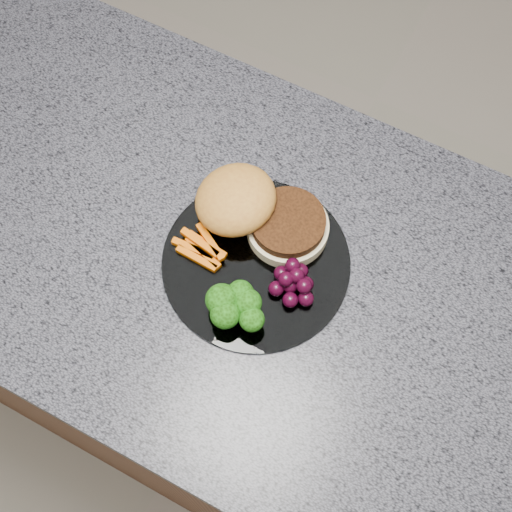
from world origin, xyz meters
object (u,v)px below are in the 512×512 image
at_px(island_cabinet, 206,333).
at_px(grape_bunch, 294,283).
at_px(plate, 256,263).
at_px(burger, 254,211).

bearing_deg(island_cabinet, grape_bunch, -1.73).
distance_m(plate, burger, 0.07).
bearing_deg(burger, island_cabinet, -150.29).
relative_size(island_cabinet, plate, 4.62).
distance_m(island_cabinet, grape_bunch, 0.52).
relative_size(burger, grape_bunch, 3.08).
relative_size(plate, burger, 1.26).
height_order(island_cabinet, grape_bunch, grape_bunch).
bearing_deg(plate, grape_bunch, -8.53).
xyz_separation_m(island_cabinet, burger, (0.08, 0.06, 0.50)).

